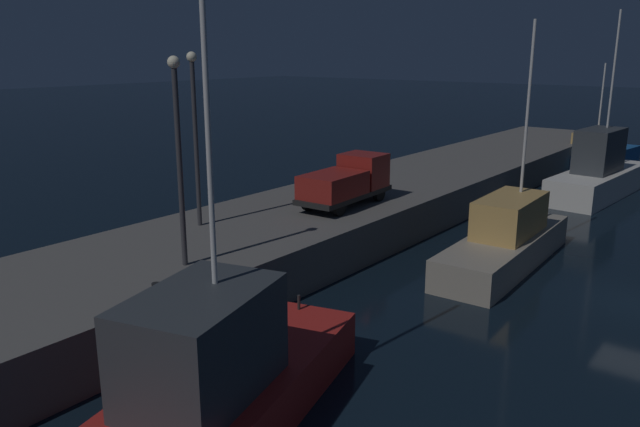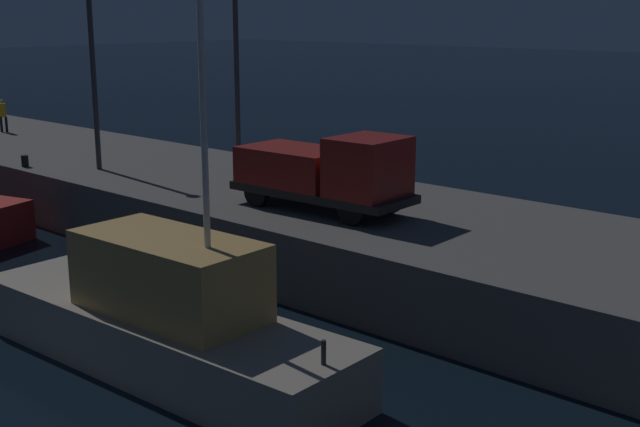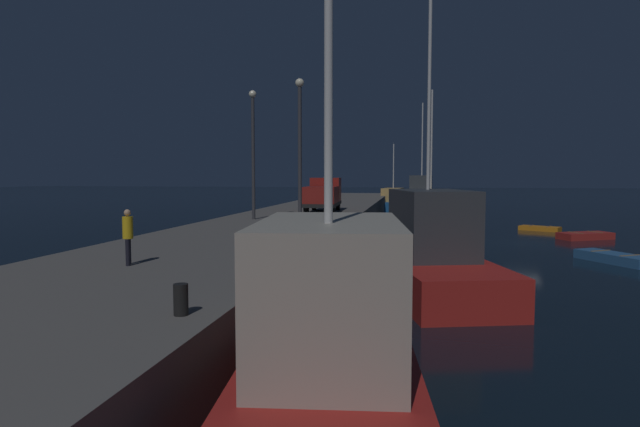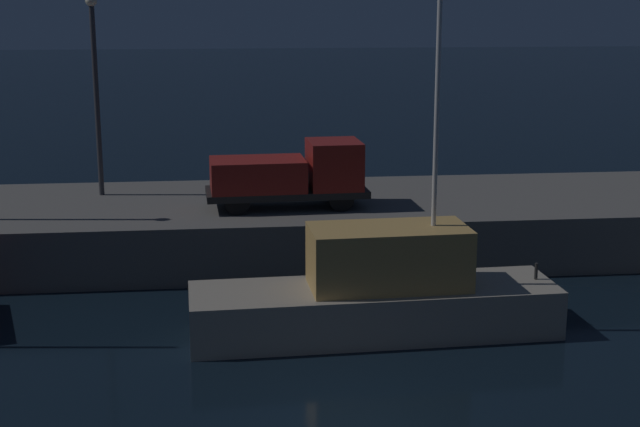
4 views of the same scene
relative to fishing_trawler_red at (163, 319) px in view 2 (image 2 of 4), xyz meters
The scene contains 7 objects.
pier_quay 9.20m from the fishing_trawler_red, 99.47° to the left, with size 77.30×8.39×2.07m.
fishing_trawler_red is the anchor object (origin of this frame).
lamp_post_west 15.79m from the fishing_trawler_red, 151.65° to the left, with size 0.44×0.44×7.51m.
lamp_post_east 15.09m from the fishing_trawler_red, 130.30° to the left, with size 0.44×0.44×7.63m.
utility_truck 8.28m from the fishing_trawler_red, 103.76° to the left, with size 5.96×2.42×2.43m.
dockworker 27.16m from the fishing_trawler_red, 159.23° to the left, with size 0.41×0.40×1.65m.
bollard_central 16.63m from the fishing_trawler_red, 161.05° to the left, with size 0.28×0.28×0.46m, color black.
Camera 2 is at (16.34, -5.01, 8.10)m, focal length 47.16 mm.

